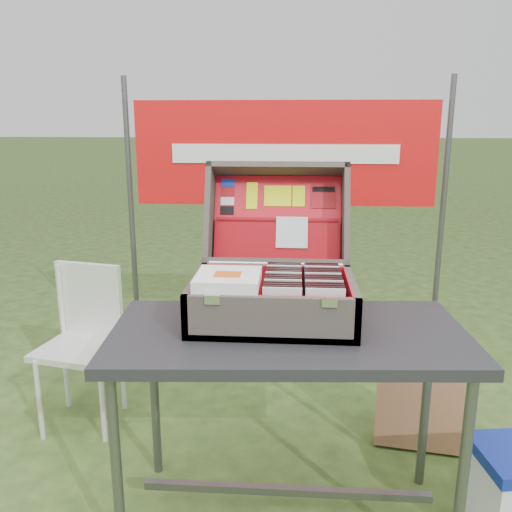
# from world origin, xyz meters

# --- Properties ---
(ground) EXTENTS (80.00, 80.00, 0.00)m
(ground) POSITION_xyz_m (0.00, 0.00, 0.00)
(ground) COLOR #2E451C
(ground) RESTS_ON ground
(table) EXTENTS (1.27, 0.70, 0.77)m
(table) POSITION_xyz_m (0.04, -0.07, 0.39)
(table) COLOR #252528
(table) RESTS_ON ground
(table_top) EXTENTS (1.27, 0.70, 0.04)m
(table_top) POSITION_xyz_m (0.04, -0.07, 0.75)
(table_top) COLOR #252528
(table_top) RESTS_ON ground
(table_leg_fl) EXTENTS (0.04, 0.04, 0.73)m
(table_leg_fl) POSITION_xyz_m (-0.51, -0.31, 0.37)
(table_leg_fl) COLOR #59595B
(table_leg_fl) RESTS_ON ground
(table_leg_fr) EXTENTS (0.04, 0.04, 0.73)m
(table_leg_fr) POSITION_xyz_m (0.60, -0.31, 0.37)
(table_leg_fr) COLOR #59595B
(table_leg_fr) RESTS_ON ground
(table_leg_bl) EXTENTS (0.04, 0.04, 0.73)m
(table_leg_bl) POSITION_xyz_m (-0.51, 0.18, 0.37)
(table_leg_bl) COLOR #59595B
(table_leg_bl) RESTS_ON ground
(table_leg_br) EXTENTS (0.04, 0.04, 0.73)m
(table_leg_br) POSITION_xyz_m (0.60, 0.18, 0.37)
(table_leg_br) COLOR #59595B
(table_leg_br) RESTS_ON ground
(table_brace) EXTENTS (1.08, 0.03, 0.03)m
(table_brace) POSITION_xyz_m (0.04, -0.07, 0.12)
(table_brace) COLOR #59595B
(table_brace) RESTS_ON ground
(suitcase) EXTENTS (0.59, 0.58, 0.52)m
(suitcase) POSITION_xyz_m (-0.01, 0.08, 1.03)
(suitcase) COLOR #64594F
(suitcase) RESTS_ON table
(suitcase_base_bottom) EXTENTS (0.59, 0.42, 0.02)m
(suitcase_base_bottom) POSITION_xyz_m (-0.01, 0.02, 0.78)
(suitcase_base_bottom) COLOR #64594F
(suitcase_base_bottom) RESTS_ON table_top
(suitcase_base_wall_front) EXTENTS (0.59, 0.02, 0.16)m
(suitcase_base_wall_front) POSITION_xyz_m (-0.01, -0.18, 0.85)
(suitcase_base_wall_front) COLOR #64594F
(suitcase_base_wall_front) RESTS_ON table_top
(suitcase_base_wall_back) EXTENTS (0.59, 0.02, 0.16)m
(suitcase_base_wall_back) POSITION_xyz_m (-0.01, 0.22, 0.85)
(suitcase_base_wall_back) COLOR #64594F
(suitcase_base_wall_back) RESTS_ON table_top
(suitcase_base_wall_left) EXTENTS (0.02, 0.42, 0.16)m
(suitcase_base_wall_left) POSITION_xyz_m (-0.29, 0.02, 0.85)
(suitcase_base_wall_left) COLOR #64594F
(suitcase_base_wall_left) RESTS_ON table_top
(suitcase_base_wall_right) EXTENTS (0.02, 0.42, 0.16)m
(suitcase_base_wall_right) POSITION_xyz_m (0.27, 0.02, 0.85)
(suitcase_base_wall_right) COLOR #64594F
(suitcase_base_wall_right) RESTS_ON table_top
(suitcase_liner_floor) EXTENTS (0.54, 0.37, 0.01)m
(suitcase_liner_floor) POSITION_xyz_m (-0.01, 0.02, 0.80)
(suitcase_liner_floor) COLOR red
(suitcase_liner_floor) RESTS_ON suitcase_base_bottom
(suitcase_latch_left) EXTENTS (0.05, 0.01, 0.03)m
(suitcase_latch_left) POSITION_xyz_m (-0.20, -0.19, 0.92)
(suitcase_latch_left) COLOR silver
(suitcase_latch_left) RESTS_ON suitcase_base_wall_front
(suitcase_latch_right) EXTENTS (0.05, 0.01, 0.03)m
(suitcase_latch_right) POSITION_xyz_m (0.17, -0.19, 0.92)
(suitcase_latch_right) COLOR silver
(suitcase_latch_right) RESTS_ON suitcase_base_wall_front
(suitcase_hinge) EXTENTS (0.53, 0.02, 0.02)m
(suitcase_hinge) POSITION_xyz_m (-0.01, 0.23, 0.93)
(suitcase_hinge) COLOR silver
(suitcase_hinge) RESTS_ON suitcase_base_wall_back
(suitcase_lid_back) EXTENTS (0.59, 0.18, 0.40)m
(suitcase_lid_back) POSITION_xyz_m (-0.01, 0.44, 1.07)
(suitcase_lid_back) COLOR #64594F
(suitcase_lid_back) RESTS_ON suitcase_base_wall_back
(suitcase_lid_rim_far) EXTENTS (0.59, 0.15, 0.08)m
(suitcase_lid_rim_far) POSITION_xyz_m (-0.01, 0.45, 1.28)
(suitcase_lid_rim_far) COLOR #64594F
(suitcase_lid_rim_far) RESTS_ON suitcase_lid_back
(suitcase_lid_rim_near) EXTENTS (0.59, 0.15, 0.08)m
(suitcase_lid_rim_near) POSITION_xyz_m (-0.01, 0.31, 0.91)
(suitcase_lid_rim_near) COLOR #64594F
(suitcase_lid_rim_near) RESTS_ON suitcase_lid_back
(suitcase_lid_rim_left) EXTENTS (0.02, 0.30, 0.45)m
(suitcase_lid_rim_left) POSITION_xyz_m (-0.29, 0.38, 1.09)
(suitcase_lid_rim_left) COLOR #64594F
(suitcase_lid_rim_left) RESTS_ON suitcase_lid_back
(suitcase_lid_rim_right) EXTENTS (0.02, 0.30, 0.45)m
(suitcase_lid_rim_right) POSITION_xyz_m (0.27, 0.38, 1.09)
(suitcase_lid_rim_right) COLOR #64594F
(suitcase_lid_rim_right) RESTS_ON suitcase_lid_back
(suitcase_lid_liner) EXTENTS (0.54, 0.14, 0.34)m
(suitcase_lid_liner) POSITION_xyz_m (-0.01, 0.43, 1.07)
(suitcase_lid_liner) COLOR red
(suitcase_lid_liner) RESTS_ON suitcase_lid_back
(suitcase_liner_wall_front) EXTENTS (0.54, 0.01, 0.13)m
(suitcase_liner_wall_front) POSITION_xyz_m (-0.01, -0.16, 0.86)
(suitcase_liner_wall_front) COLOR red
(suitcase_liner_wall_front) RESTS_ON suitcase_base_bottom
(suitcase_liner_wall_back) EXTENTS (0.54, 0.01, 0.13)m
(suitcase_liner_wall_back) POSITION_xyz_m (-0.01, 0.20, 0.86)
(suitcase_liner_wall_back) COLOR red
(suitcase_liner_wall_back) RESTS_ON suitcase_base_bottom
(suitcase_liner_wall_left) EXTENTS (0.01, 0.37, 0.13)m
(suitcase_liner_wall_left) POSITION_xyz_m (-0.28, 0.02, 0.86)
(suitcase_liner_wall_left) COLOR red
(suitcase_liner_wall_left) RESTS_ON suitcase_base_bottom
(suitcase_liner_wall_right) EXTENTS (0.01, 0.37, 0.13)m
(suitcase_liner_wall_right) POSITION_xyz_m (0.25, 0.02, 0.86)
(suitcase_liner_wall_right) COLOR red
(suitcase_liner_wall_right) RESTS_ON suitcase_base_bottom
(suitcase_lid_pocket) EXTENTS (0.52, 0.09, 0.17)m
(suitcase_lid_pocket) POSITION_xyz_m (-0.01, 0.37, 0.99)
(suitcase_lid_pocket) COLOR maroon
(suitcase_lid_pocket) RESTS_ON suitcase_lid_liner
(suitcase_pocket_edge) EXTENTS (0.51, 0.03, 0.03)m
(suitcase_pocket_edge) POSITION_xyz_m (-0.01, 0.40, 1.07)
(suitcase_pocket_edge) COLOR maroon
(suitcase_pocket_edge) RESTS_ON suitcase_lid_pocket
(suitcase_pocket_cd) EXTENTS (0.13, 0.06, 0.12)m
(suitcase_pocket_cd) POSITION_xyz_m (0.05, 0.37, 1.02)
(suitcase_pocket_cd) COLOR silver
(suitcase_pocket_cd) RESTS_ON suitcase_lid_pocket
(lid_sticker_cc_a) EXTENTS (0.06, 0.02, 0.03)m
(lid_sticker_cc_a) POSITION_xyz_m (-0.23, 0.48, 1.21)
(lid_sticker_cc_a) COLOR #1933B2
(lid_sticker_cc_a) RESTS_ON suitcase_lid_liner
(lid_sticker_cc_b) EXTENTS (0.06, 0.02, 0.03)m
(lid_sticker_cc_b) POSITION_xyz_m (-0.23, 0.46, 1.18)
(lid_sticker_cc_b) COLOR #A61318
(lid_sticker_cc_b) RESTS_ON suitcase_lid_liner
(lid_sticker_cc_c) EXTENTS (0.06, 0.02, 0.03)m
(lid_sticker_cc_c) POSITION_xyz_m (-0.23, 0.45, 1.14)
(lid_sticker_cc_c) COLOR white
(lid_sticker_cc_c) RESTS_ON suitcase_lid_liner
(lid_sticker_cc_d) EXTENTS (0.06, 0.02, 0.03)m
(lid_sticker_cc_d) POSITION_xyz_m (-0.23, 0.43, 1.10)
(lid_sticker_cc_d) COLOR black
(lid_sticker_cc_d) RESTS_ON suitcase_lid_liner
(lid_card_neon_tall) EXTENTS (0.05, 0.05, 0.11)m
(lid_card_neon_tall) POSITION_xyz_m (-0.12, 0.46, 1.16)
(lid_card_neon_tall) COLOR #EBFB11
(lid_card_neon_tall) RESTS_ON suitcase_lid_liner
(lid_card_neon_main) EXTENTS (0.11, 0.04, 0.08)m
(lid_card_neon_main) POSITION_xyz_m (-0.01, 0.46, 1.16)
(lid_card_neon_main) COLOR #EBFB11
(lid_card_neon_main) RESTS_ON suitcase_lid_liner
(lid_card_neon_small) EXTENTS (0.05, 0.04, 0.08)m
(lid_card_neon_small) POSITION_xyz_m (0.07, 0.46, 1.16)
(lid_card_neon_small) COLOR #EBFB11
(lid_card_neon_small) RESTS_ON suitcase_lid_liner
(lid_sticker_band) EXTENTS (0.10, 0.04, 0.10)m
(lid_sticker_band) POSITION_xyz_m (0.18, 0.46, 1.16)
(lid_sticker_band) COLOR #A61318
(lid_sticker_band) RESTS_ON suitcase_lid_liner
(lid_sticker_band_bar) EXTENTS (0.09, 0.01, 0.02)m
(lid_sticker_band_bar) POSITION_xyz_m (0.18, 0.47, 1.19)
(lid_sticker_band_bar) COLOR black
(lid_sticker_band_bar) RESTS_ON suitcase_lid_liner
(cd_left_0) EXTENTS (0.13, 0.01, 0.15)m
(cd_left_0) POSITION_xyz_m (0.02, -0.14, 0.87)
(cd_left_0) COLOR silver
(cd_left_0) RESTS_ON suitcase_liner_floor
(cd_left_1) EXTENTS (0.13, 0.01, 0.15)m
(cd_left_1) POSITION_xyz_m (0.02, -0.12, 0.87)
(cd_left_1) COLOR black
(cd_left_1) RESTS_ON suitcase_liner_floor
(cd_left_2) EXTENTS (0.13, 0.01, 0.15)m
(cd_left_2) POSITION_xyz_m (0.02, -0.09, 0.87)
(cd_left_2) COLOR black
(cd_left_2) RESTS_ON suitcase_liner_floor
(cd_left_3) EXTENTS (0.13, 0.01, 0.15)m
(cd_left_3) POSITION_xyz_m (0.02, -0.07, 0.87)
(cd_left_3) COLOR black
(cd_left_3) RESTS_ON suitcase_liner_floor
(cd_left_4) EXTENTS (0.13, 0.01, 0.15)m
(cd_left_4) POSITION_xyz_m (0.02, -0.05, 0.87)
(cd_left_4) COLOR silver
(cd_left_4) RESTS_ON suitcase_liner_floor
(cd_left_5) EXTENTS (0.13, 0.01, 0.15)m
(cd_left_5) POSITION_xyz_m (0.02, -0.03, 0.87)
(cd_left_5) COLOR black
(cd_left_5) RESTS_ON suitcase_liner_floor
(cd_left_6) EXTENTS (0.13, 0.01, 0.15)m
(cd_left_6) POSITION_xyz_m (0.02, -0.00, 0.87)
(cd_left_6) COLOR black
(cd_left_6) RESTS_ON suitcase_liner_floor
(cd_left_7) EXTENTS (0.13, 0.01, 0.15)m
(cd_left_7) POSITION_xyz_m (0.02, 0.02, 0.87)
(cd_left_7) COLOR black
(cd_left_7) RESTS_ON suitcase_liner_floor
(cd_left_8) EXTENTS (0.13, 0.01, 0.15)m
(cd_left_8) POSITION_xyz_m (0.02, 0.04, 0.87)
(cd_left_8) COLOR silver
(cd_left_8) RESTS_ON suitcase_liner_floor
(cd_left_9) EXTENTS (0.13, 0.01, 0.15)m
(cd_left_9) POSITION_xyz_m (0.02, 0.07, 0.87)
(cd_left_9) COLOR black
(cd_left_9) RESTS_ON suitcase_liner_floor
(cd_left_10) EXTENTS (0.13, 0.01, 0.15)m
(cd_left_10) POSITION_xyz_m (0.02, 0.09, 0.87)
(cd_left_10) COLOR black
(cd_left_10) RESTS_ON suitcase_liner_floor
(cd_left_11) EXTENTS (0.13, 0.01, 0.15)m
(cd_left_11) POSITION_xyz_m (0.02, 0.11, 0.87)
(cd_left_11) COLOR black
(cd_left_11) RESTS_ON suitcase_liner_floor
(cd_left_12) EXTENTS (0.13, 0.01, 0.15)m
(cd_left_12) POSITION_xyz_m (0.02, 0.14, 0.87)
(cd_left_12) COLOR silver
(cd_left_12) RESTS_ON suitcase_liner_floor
(cd_left_13) EXTENTS (0.13, 0.01, 0.15)m
(cd_left_13) POSITION_xyz_m (0.02, 0.16, 0.87)
(cd_left_13) COLOR black
(cd_left_13) RESTS_ON suitcase_liner_floor
(cd_left_14) EXTENTS (0.13, 0.01, 0.15)m
(cd_left_14) POSITION_xyz_m (0.02, 0.18, 0.87)
(cd_left_14) COLOR black
(cd_left_14) RESTS_ON suitcase_liner_floor
(cd_right_0) EXTENTS (0.13, 0.01, 0.15)m
(cd_right_0) POSITION_xyz_m (0.16, -0.14, 0.87)
(cd_right_0) COLOR silver
(cd_right_0) RESTS_ON suitcase_liner_floor
(cd_right_1) EXTENTS (0.13, 0.01, 0.15)m
(cd_right_1) POSITION_xyz_m (0.16, -0.12, 0.87)
(cd_right_1) COLOR black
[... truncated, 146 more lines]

